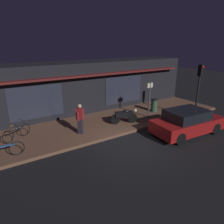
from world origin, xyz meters
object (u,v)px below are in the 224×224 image
traffic_light_pole (199,83)px  person_photographer (80,118)px  bicycle_extra (17,133)px  motorcycle (125,116)px  bicycle_parked (4,151)px  trash_bin (154,105)px  parked_car_near (187,122)px  sign_post (149,97)px

traffic_light_pole → person_photographer: bearing=166.8°
bicycle_extra → person_photographer: person_photographer is taller
motorcycle → traffic_light_pole: size_ratio=0.46×
bicycle_parked → motorcycle: bearing=4.3°
motorcycle → trash_bin: bearing=12.9°
parked_car_near → trash_bin: bearing=75.2°
person_photographer → traffic_light_pole: size_ratio=0.46×
bicycle_extra → sign_post: bearing=-8.5°
person_photographer → traffic_light_pole: 7.78m
sign_post → person_photographer: bearing=179.4°
motorcycle → traffic_light_pole: traffic_light_pole is taller
motorcycle → person_photographer: bearing=178.7°
sign_post → motorcycle: bearing=-179.6°
motorcycle → sign_post: (1.98, 0.01, 0.86)m
sign_post → trash_bin: size_ratio=2.58×
traffic_light_pole → parked_car_near: size_ratio=0.85×
motorcycle → bicycle_parked: (-6.73, -0.51, -0.14)m
motorcycle → traffic_light_pole: 5.18m
bicycle_extra → person_photographer: bearing=-20.3°
bicycle_extra → trash_bin: (9.09, -0.47, 0.11)m
sign_post → parked_car_near: (0.22, -2.89, -0.81)m
person_photographer → traffic_light_pole: bearing=-13.2°
trash_bin → bicycle_extra: bearing=177.0°
sign_post → traffic_light_pole: traffic_light_pole is taller
bicycle_extra → traffic_light_pole: traffic_light_pole is taller
person_photographer → sign_post: (4.88, -0.05, 0.48)m
trash_bin → person_photographer: bearing=-173.8°
person_photographer → trash_bin: 6.10m
bicycle_extra → trash_bin: size_ratio=1.58×
trash_bin → parked_car_near: size_ratio=0.22×
person_photographer → motorcycle: bearing=-1.3°
trash_bin → motorcycle: bearing=-167.1°
sign_post → parked_car_near: 3.00m
bicycle_extra → sign_post: (7.92, -1.18, 1.00)m
parked_car_near → bicycle_parked: bearing=165.2°
bicycle_parked → parked_car_near: 9.24m
motorcycle → sign_post: 2.16m
motorcycle → trash_bin: 3.23m
sign_post → traffic_light_pole: size_ratio=0.67×
motorcycle → bicycle_parked: size_ratio=0.99×
motorcycle → traffic_light_pole: bearing=-20.3°
bicycle_parked → parked_car_near: bearing=-14.8°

